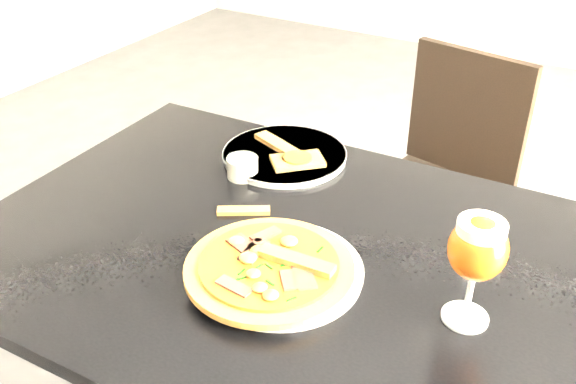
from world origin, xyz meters
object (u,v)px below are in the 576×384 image
Objects in this scene: dining_table at (303,290)px; beer_glass at (478,250)px; chair_far at (440,182)px; pizza at (270,267)px.

beer_glass reaches higher than dining_table.
pizza is at bearing -78.64° from chair_far.
dining_table is at bearing -78.03° from chair_far.
chair_far is at bearing 108.56° from beer_glass.
beer_glass reaches higher than chair_far.
pizza is at bearing -167.74° from beer_glass.
pizza is at bearing -97.58° from dining_table.
beer_glass is at bearing -7.03° from dining_table.
beer_glass is (0.29, -0.87, 0.42)m from chair_far.
dining_table is 0.87m from chair_far.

